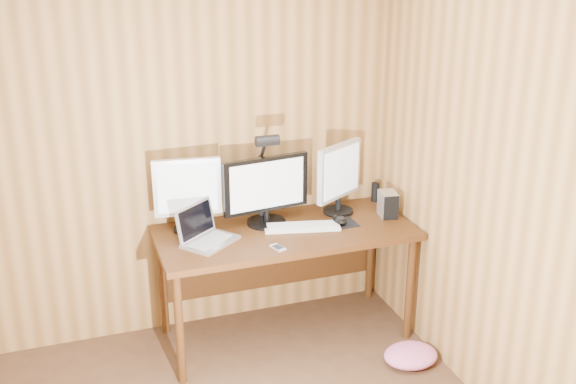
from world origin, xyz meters
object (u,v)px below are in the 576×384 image
hard_drive (388,204)px  phone (278,248)px  laptop (204,233)px  keyboard (302,227)px  monitor_center (266,190)px  mouse (340,220)px  monitor_left (187,193)px  monitor_right (339,176)px  desk (282,243)px  desk_lamp (264,164)px  speaker (375,192)px

hard_drive → phone: 0.88m
laptop → keyboard: laptop is taller
monitor_center → mouse: 0.51m
monitor_left → monitor_right: (0.99, -0.03, 0.00)m
monitor_right → hard_drive: monitor_right is taller
laptop → hard_drive: 1.22m
hard_drive → monitor_left: bearing=-178.4°
monitor_right → mouse: 0.30m
monitor_left → laptop: bearing=-68.1°
desk → hard_drive: size_ratio=9.68×
monitor_center → desk_lamp: (0.00, 0.03, 0.16)m
desk → desk_lamp: desk_lamp is taller
monitor_left → speaker: size_ratio=3.51×
keyboard → phone: bearing=-122.1°
desk → monitor_center: bearing=141.7°
speaker → desk_lamp: 0.90m
monitor_right → desk_lamp: 0.53m
mouse → speaker: 0.49m
desk → monitor_right: 0.58m
keyboard → hard_drive: 0.60m
hard_drive → desk: bearing=-175.7°
monitor_left → laptop: (0.05, -0.19, -0.19)m
keyboard → mouse: 0.25m
monitor_left → mouse: 0.97m
laptop → mouse: size_ratio=3.26×
keyboard → mouse: (0.25, -0.01, 0.01)m
monitor_left → phone: (0.43, -0.44, -0.24)m
desk → monitor_left: bearing=168.2°
phone → speaker: (0.88, 0.53, 0.06)m
mouse → monitor_left: bearing=167.8°
keyboard → hard_drive: bearing=13.9°
monitor_left → mouse: (0.93, -0.21, -0.23)m
monitor_right → monitor_center: bearing=152.2°
laptop → mouse: 0.87m
desk → laptop: 0.55m
monitor_center → monitor_left: monitor_left is taller
monitor_left → phone: monitor_left is taller
phone → desk_lamp: desk_lamp is taller
monitor_left → keyboard: (0.67, -0.20, -0.24)m
laptop → mouse: bearing=-39.6°
mouse → desk: bearing=166.5°
mouse → monitor_right: bearing=69.7°
laptop → desk_lamp: desk_lamp is taller
phone → desk_lamp: (0.05, 0.41, 0.38)m
monitor_left → desk_lamp: size_ratio=0.74×
laptop → phone: size_ratio=3.49×
monitor_right → hard_drive: size_ratio=2.86×
monitor_right → desk_lamp: (-0.51, -0.00, 0.13)m
keyboard → speaker: speaker is taller
phone → desk_lamp: bearing=66.2°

